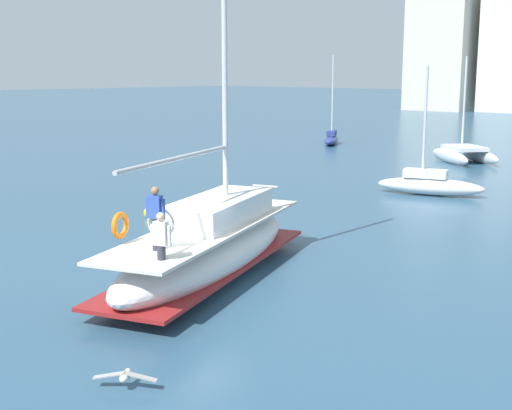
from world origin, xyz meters
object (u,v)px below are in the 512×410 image
at_px(moored_cutter_right, 464,153).
at_px(moored_sloop_far, 429,184).
at_px(mooring_buoy, 150,213).
at_px(main_sailboat, 210,245).
at_px(moored_catamaran, 331,138).
at_px(seagull, 125,376).

bearing_deg(moored_cutter_right, moored_sloop_far, -71.18).
bearing_deg(moored_sloop_far, mooring_buoy, -115.60).
relative_size(main_sailboat, moored_catamaran, 1.63).
xyz_separation_m(seagull, mooring_buoy, (-11.73, 10.12, -0.08)).
bearing_deg(mooring_buoy, moored_sloop_far, 64.40).
height_order(main_sailboat, seagull, main_sailboat).
distance_m(moored_cutter_right, seagull, 36.08).
xyz_separation_m(moored_cutter_right, seagull, (10.09, -34.64, -0.35)).
distance_m(seagull, mooring_buoy, 15.49).
xyz_separation_m(moored_catamaran, mooring_buoy, (11.43, -27.94, -0.34)).
bearing_deg(moored_sloop_far, main_sailboat, -83.45).
xyz_separation_m(main_sailboat, moored_cutter_right, (-6.07, 28.60, -0.31)).
bearing_deg(main_sailboat, seagull, -56.36).
bearing_deg(moored_catamaran, moored_sloop_far, -42.37).
relative_size(moored_sloop_far, moored_catamaran, 0.85).
distance_m(moored_catamaran, seagull, 44.54).
height_order(moored_catamaran, moored_cutter_right, moored_catamaran).
relative_size(main_sailboat, moored_sloop_far, 1.91).
distance_m(moored_catamaran, moored_cutter_right, 13.50).
distance_m(main_sailboat, mooring_buoy, 8.75).
height_order(moored_cutter_right, mooring_buoy, moored_cutter_right).
height_order(main_sailboat, moored_sloop_far, main_sailboat).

